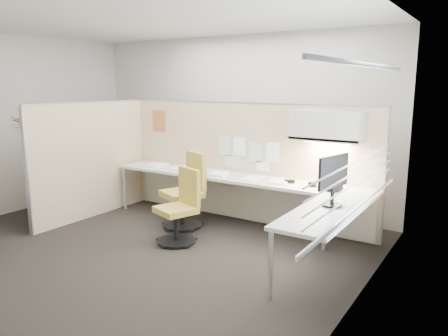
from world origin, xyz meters
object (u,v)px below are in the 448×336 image
Objects in this scene: desk at (249,190)px; chair_left at (187,193)px; chair_right at (180,209)px; monitor at (333,177)px; phone at (332,186)px.

chair_left is (-0.87, -0.28, -0.11)m from desk.
chair_left is at bearing -162.26° from desk.
desk is at bearing 75.16° from chair_right.
monitor reaches higher than desk.
chair_left is 1.11× the size of chair_right.
monitor reaches higher than chair_left.
phone is (1.68, 0.89, 0.34)m from chair_right.
monitor is at bearing -24.30° from desk.
desk is at bearing 41.47° from chair_left.
monitor is 0.78m from phone.
chair_left is 1.92× the size of monitor.
phone is at bearing 32.93° from monitor.
chair_right reaches higher than desk.
monitor is (1.93, 0.20, 0.61)m from chair_right.
phone reaches higher than desk.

